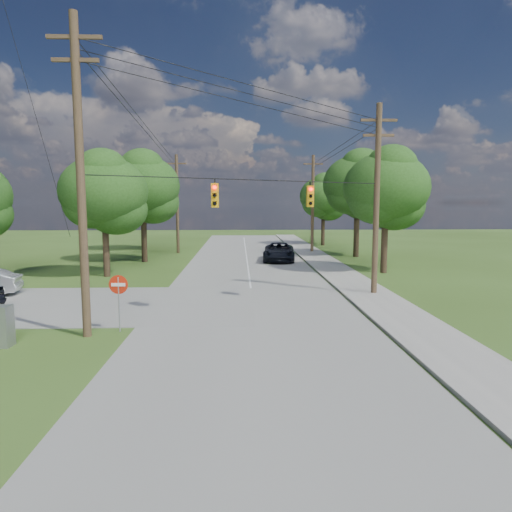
{
  "coord_description": "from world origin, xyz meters",
  "views": [
    {
      "loc": [
        1.32,
        -17.06,
        5.16
      ],
      "look_at": [
        2.13,
        5.0,
        2.58
      ],
      "focal_mm": 32.0,
      "sensor_mm": 36.0,
      "label": 1
    }
  ],
  "objects_px": {
    "pole_north_w": "(177,203)",
    "car_main_north": "(279,252)",
    "pole_ne": "(377,197)",
    "pole_sw": "(80,174)",
    "pole_north_e": "(313,203)",
    "do_not_enter_sign": "(119,290)"
  },
  "relations": [
    {
      "from": "pole_sw",
      "to": "do_not_enter_sign",
      "type": "relative_size",
      "value": 5.2
    },
    {
      "from": "pole_north_e",
      "to": "do_not_enter_sign",
      "type": "bearing_deg",
      "value": -113.15
    },
    {
      "from": "pole_ne",
      "to": "pole_north_w",
      "type": "xyz_separation_m",
      "value": [
        -13.9,
        22.0,
        -0.34
      ]
    },
    {
      "from": "pole_north_w",
      "to": "do_not_enter_sign",
      "type": "xyz_separation_m",
      "value": [
        1.5,
        -29.0,
        -3.44
      ]
    },
    {
      "from": "pole_sw",
      "to": "car_main_north",
      "type": "distance_m",
      "value": 25.06
    },
    {
      "from": "pole_sw",
      "to": "pole_north_e",
      "type": "height_order",
      "value": "pole_sw"
    },
    {
      "from": "do_not_enter_sign",
      "to": "pole_north_e",
      "type": "bearing_deg",
      "value": 69.95
    },
    {
      "from": "pole_north_e",
      "to": "pole_north_w",
      "type": "height_order",
      "value": "same"
    },
    {
      "from": "pole_ne",
      "to": "car_main_north",
      "type": "bearing_deg",
      "value": 105.19
    },
    {
      "from": "pole_sw",
      "to": "pole_north_w",
      "type": "distance_m",
      "value": 29.62
    },
    {
      "from": "pole_north_w",
      "to": "car_main_north",
      "type": "bearing_deg",
      "value": -35.51
    },
    {
      "from": "pole_ne",
      "to": "pole_north_w",
      "type": "distance_m",
      "value": 26.03
    },
    {
      "from": "pole_ne",
      "to": "pole_north_e",
      "type": "relative_size",
      "value": 1.05
    },
    {
      "from": "pole_ne",
      "to": "pole_north_w",
      "type": "relative_size",
      "value": 1.05
    },
    {
      "from": "pole_north_e",
      "to": "pole_north_w",
      "type": "xyz_separation_m",
      "value": [
        -13.9,
        0.0,
        0.0
      ]
    },
    {
      "from": "car_main_north",
      "to": "do_not_enter_sign",
      "type": "height_order",
      "value": "do_not_enter_sign"
    },
    {
      "from": "car_main_north",
      "to": "do_not_enter_sign",
      "type": "relative_size",
      "value": 2.5
    },
    {
      "from": "pole_north_e",
      "to": "do_not_enter_sign",
      "type": "height_order",
      "value": "pole_north_e"
    },
    {
      "from": "pole_ne",
      "to": "do_not_enter_sign",
      "type": "distance_m",
      "value": 14.73
    },
    {
      "from": "pole_ne",
      "to": "pole_north_e",
      "type": "xyz_separation_m",
      "value": [
        -0.0,
        22.0,
        -0.34
      ]
    },
    {
      "from": "pole_north_w",
      "to": "pole_ne",
      "type": "bearing_deg",
      "value": -57.71
    },
    {
      "from": "pole_sw",
      "to": "pole_ne",
      "type": "xyz_separation_m",
      "value": [
        13.5,
        7.6,
        -0.76
      ]
    }
  ]
}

